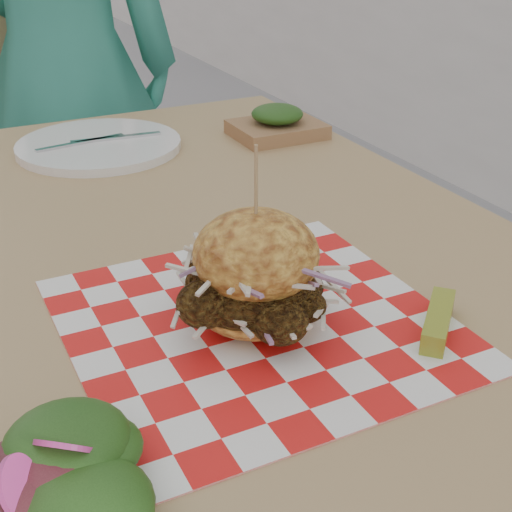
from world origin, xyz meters
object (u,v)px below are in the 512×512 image
object	(u,v)px
patio_chair	(33,151)
sandwich	(256,277)
patio_table	(193,303)
diner	(63,65)

from	to	relation	value
patio_chair	sandwich	bearing A→B (deg)	-96.41
patio_chair	patio_table	bearing A→B (deg)	-96.08
patio_chair	sandwich	world-z (taller)	patio_chair
patio_table	patio_chair	bearing A→B (deg)	90.62
patio_table	sandwich	xyz separation A→B (m)	(-0.01, -0.19, 0.13)
diner	patio_chair	world-z (taller)	diner
diner	patio_chair	xyz separation A→B (m)	(-0.09, 0.05, -0.21)
diner	patio_table	world-z (taller)	diner
patio_table	sandwich	world-z (taller)	sandwich
diner	sandwich	xyz separation A→B (m)	(-0.08, -1.20, 0.04)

